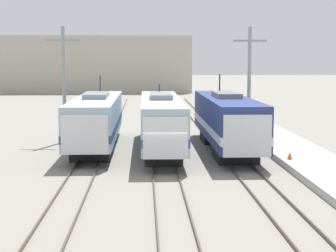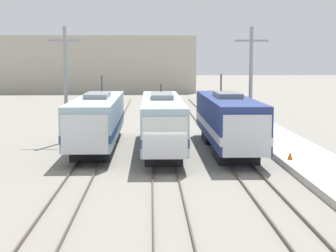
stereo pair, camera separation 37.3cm
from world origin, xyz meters
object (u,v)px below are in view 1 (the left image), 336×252
Objects in this scene: locomotive_far_right at (227,121)px; catenary_tower_left at (64,81)px; catenary_tower_right at (249,81)px; locomotive_far_left at (96,121)px; traffic_cone at (290,156)px; locomotive_center at (161,122)px.

locomotive_far_right is 1.86× the size of catenary_tower_left.
locomotive_far_left is at bearing -162.93° from catenary_tower_right.
locomotive_far_right is 37.59× the size of traffic_cone.
locomotive_far_right is at bearing -21.83° from catenary_tower_left.
locomotive_center is at bearing -179.73° from locomotive_far_right.
traffic_cone is (0.58, -10.89, -4.23)m from catenary_tower_right.
locomotive_center is 9.21m from catenary_tower_right.
locomotive_far_left reaches higher than locomotive_center.
locomotive_far_left is 14.59m from traffic_cone.
locomotive_far_left is 1.87× the size of catenary_tower_right.
catenary_tower_left is at bearing 146.77° from locomotive_center.
locomotive_far_right reaches higher than locomotive_far_left.
locomotive_far_left is 9.61m from locomotive_far_right.
traffic_cone is (7.84, -5.92, -1.49)m from locomotive_center.
locomotive_center is 1.04× the size of locomotive_far_right.
locomotive_far_right is (4.76, 0.02, 0.03)m from locomotive_center.
catenary_tower_left reaches higher than locomotive_far_left.
locomotive_far_left is at bearing 164.98° from locomotive_center.
catenary_tower_left is 20.20× the size of traffic_cone.
catenary_tower_right is (14.84, 0.00, 0.00)m from catenary_tower_left.
traffic_cone is (15.43, -10.89, -4.23)m from catenary_tower_left.
locomotive_center is at bearing -33.23° from catenary_tower_left.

